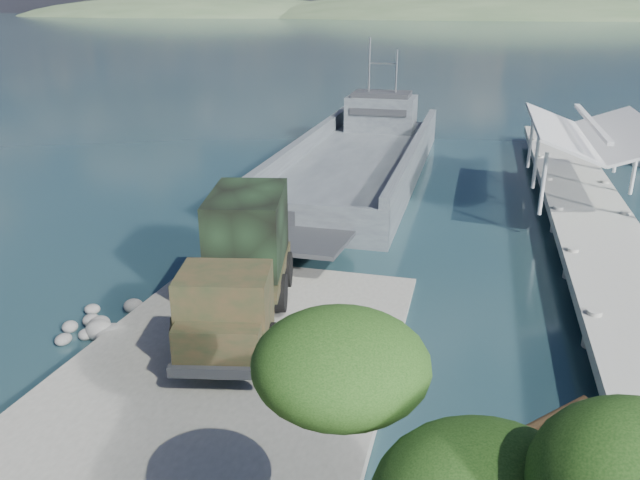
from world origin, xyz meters
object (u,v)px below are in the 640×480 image
Objects in this scene: landing_craft at (359,166)px; military_truck at (242,263)px; soldier at (179,342)px; pier at (584,190)px.

landing_craft is 3.38× the size of military_truck.
landing_craft is 19.98× the size of soldier.
military_truck is 3.85m from soldier.
pier reaches higher than military_truck.
pier is 1.38× the size of landing_craft.
pier is 14.82m from landing_craft.
pier is 4.65× the size of military_truck.
military_truck is at bearing -89.82° from landing_craft.
soldier is (-0.79, -3.54, -1.30)m from military_truck.
military_truck is at bearing -129.74° from pier.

